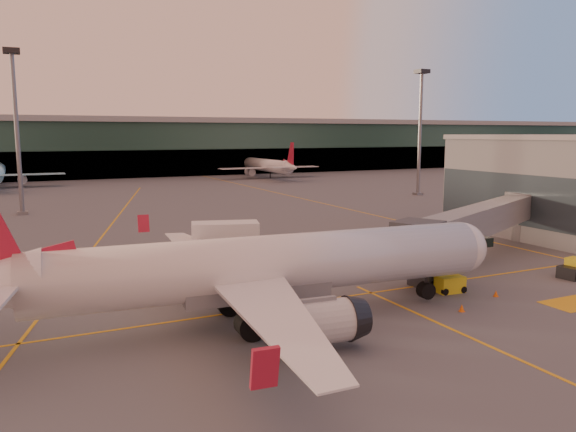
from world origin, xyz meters
name	(u,v)px	position (x,y,z in m)	size (l,w,h in m)	color
ground	(351,320)	(0.00, 0.00, 0.00)	(600.00, 600.00, 0.00)	#4C4F54
taxi_markings	(128,229)	(-7.32, 44.49, 0.01)	(100.12, 173.00, 0.01)	gold
terminal	(94,147)	(0.00, 141.79, 8.76)	(400.00, 20.00, 17.60)	#19382D
gate_building	(557,184)	(41.93, 17.93, 6.29)	(18.40, 22.40, 12.60)	slate
mast_west_near	(16,120)	(-20.00, 66.00, 14.86)	(2.40, 2.40, 25.60)	slate
mast_east_near	(420,123)	(55.00, 62.00, 14.86)	(2.40, 2.40, 25.60)	slate
main_airplane	(252,269)	(-6.43, 2.23, 3.79)	(38.64, 34.85, 11.66)	white
jet_bridge	(486,220)	(22.35, 10.30, 4.05)	(29.98, 16.73, 5.80)	slate
catering_truck	(226,244)	(-3.27, 16.42, 2.68)	(6.56, 4.23, 4.71)	#AA4418
gpu_cart	(450,284)	(10.87, 2.41, 0.65)	(2.36, 1.51, 1.33)	yellow
cone_nose	(496,294)	(13.32, -0.09, 0.24)	(0.39, 0.39, 0.49)	#E55F0C
cone_wing_left	(191,267)	(-5.91, 19.04, 0.23)	(0.38, 0.38, 0.48)	#E55F0C
cone_fwd	(462,308)	(8.21, -1.84, 0.26)	(0.43, 0.43, 0.55)	#E55F0C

